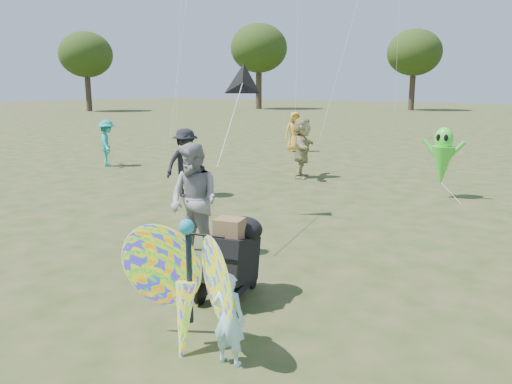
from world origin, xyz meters
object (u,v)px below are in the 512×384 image
Objects in this scene: crowd_d at (302,148)px; butterfly_kite at (187,288)px; alien_kite at (442,159)px; child_girl at (229,319)px; jogging_stroller at (234,253)px; crowd_g at (295,132)px; adult_man at (194,201)px; crowd_b at (186,163)px; crowd_i at (107,143)px.

crowd_d is 10.19m from butterfly_kite.
butterfly_kite is at bearing -91.31° from alien_kite.
child_girl is 1.57m from jogging_stroller.
child_girl is 0.57× the size of crowd_g.
adult_man is 1.81m from jogging_stroller.
child_girl is 7.81m from crowd_b.
alien_kite is (0.56, 7.62, 0.36)m from jogging_stroller.
crowd_d is at bearing 110.02° from adult_man.
alien_kite is (10.71, 1.42, 0.18)m from crowd_i.
crowd_b is at bearing 124.36° from jogging_stroller.
adult_man is at bearing -172.01° from crowd_i.
crowd_g is (-5.35, 12.27, -0.09)m from adult_man.
alien_kite reaches higher than crowd_g.
crowd_i reaches higher than butterfly_kite.
child_girl is 10.41m from crowd_d.
crowd_i is at bearing 144.52° from butterfly_kite.
crowd_i is 10.80m from alien_kite.
adult_man is 7.00m from alien_kite.
crowd_b is (-5.57, 5.46, 0.37)m from child_girl.
crowd_b is 5.83m from crowd_i.
crowd_b is 1.52× the size of jogging_stroller.
crowd_d is 1.03× the size of alien_kite.
crowd_d is at bearing 173.55° from alien_kite.
jogging_stroller is at bearing -172.08° from crowd_i.
crowd_b is 4.06m from crowd_d.
crowd_d reaches higher than alien_kite.
alien_kite is at bearing -133.10° from crowd_i.
child_girl is at bearing 0.70° from butterfly_kite.
adult_man is at bearing -51.26° from child_girl.
jogging_stroller is at bearing -94.20° from alien_kite.
crowd_g is 1.49× the size of jogging_stroller.
adult_man is 1.16× the size of crowd_i.
crowd_g is at bearing -75.76° from crowd_i.
crowd_i is (-5.47, 2.02, -0.05)m from crowd_b.
alien_kite is at bearing -96.49° from child_girl.
child_girl is 0.85× the size of jogging_stroller.
butterfly_kite is 8.91m from alien_kite.
butterfly_kite is at bearing -105.31° from crowd_g.
adult_man is 1.02× the size of crowd_d.
crowd_d reaches higher than butterfly_kite.
child_girl is 0.56× the size of crowd_b.
crowd_i is (-6.53, -1.89, -0.11)m from crowd_d.
crowd_b is at bearing -118.17° from crowd_g.
crowd_b is at bearing 137.96° from adult_man.
crowd_b is 6.27m from alien_kite.
adult_man is 13.38m from crowd_g.
adult_man is at bearing 130.04° from butterfly_kite.
child_girl is 13.34m from crowd_i.
crowd_i is at bearing -172.46° from alien_kite.
crowd_d is 8.87m from jogging_stroller.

